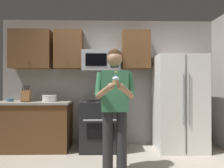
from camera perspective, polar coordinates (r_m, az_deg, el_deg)
wall_back at (r=4.27m, az=-0.98°, el=0.50°), size 4.40×0.10×2.60m
oven_range at (r=3.96m, az=-3.15°, el=-11.63°), size 0.76×0.70×0.93m
microwave at (r=4.03m, az=-3.09°, el=6.54°), size 0.74×0.41×0.40m
refrigerator at (r=4.10m, az=18.39°, el=-5.03°), size 0.90×0.75×1.80m
cabinet_row_upper at (r=4.18m, az=-11.09°, el=9.50°), size 2.78×0.36×0.76m
counter_left at (r=4.22m, az=-21.41°, el=-10.89°), size 1.44×0.66×0.92m
knife_block at (r=4.15m, az=-23.17°, el=-3.10°), size 0.16×0.15×0.32m
bowl_large_white at (r=4.08m, az=-17.34°, el=-3.84°), size 0.27×0.27×0.13m
bowl_small_colored at (r=4.38m, az=-26.95°, el=-4.03°), size 0.13×0.13×0.06m
person at (r=2.87m, az=0.78°, el=-5.09°), size 0.60×0.48×1.76m
cupcake at (r=2.54m, az=1.06°, el=1.04°), size 0.09×0.09×0.17m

